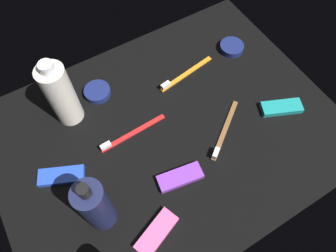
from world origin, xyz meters
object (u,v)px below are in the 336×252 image
bodywash_bottle (61,95)px  cream_tin_right (232,47)px  toothbrush_red (129,134)px  cream_tin_left (97,92)px  snack_bar_blue (61,176)px  snack_bar_pink (157,233)px  snack_bar_purple (180,177)px  lotion_bottle (96,206)px  toothbrush_brown (224,133)px  snack_bar_teal (281,107)px  toothbrush_orange (183,75)px

bodywash_bottle → cream_tin_right: bearing=176.4°
bodywash_bottle → cream_tin_right: (-48.68, 3.07, -8.31)cm
toothbrush_red → cream_tin_left: (1.41, -15.52, 0.29)cm
snack_bar_blue → cream_tin_left: cream_tin_left is taller
bodywash_bottle → toothbrush_red: size_ratio=1.11×
bodywash_bottle → cream_tin_left: (-8.66, -2.55, -8.30)cm
snack_bar_pink → cream_tin_right: bearing=-164.0°
bodywash_bottle → snack_bar_purple: bodywash_bottle is taller
lotion_bottle → toothbrush_brown: size_ratio=1.29×
bodywash_bottle → snack_bar_pink: 37.90cm
snack_bar_pink → cream_tin_right: cream_tin_right is taller
snack_bar_teal → toothbrush_brown: bearing=17.6°
snack_bar_pink → cream_tin_left: cream_tin_left is taller
snack_bar_blue → snack_bar_purple: bearing=172.8°
toothbrush_orange → cream_tin_right: toothbrush_orange is taller
lotion_bottle → cream_tin_left: bearing=-112.6°
lotion_bottle → toothbrush_orange: lotion_bottle is taller
snack_bar_blue → snack_bar_pink: bearing=143.7°
lotion_bottle → bodywash_bottle: 27.96cm
toothbrush_orange → bodywash_bottle: bearing=-7.7°
snack_bar_blue → toothbrush_orange: bearing=-141.1°
lotion_bottle → cream_tin_right: 58.59cm
toothbrush_brown → snack_bar_blue: size_ratio=1.47×
snack_bar_purple → lotion_bottle: bearing=6.1°
toothbrush_brown → bodywash_bottle: bearing=-38.9°
toothbrush_brown → toothbrush_orange: bearing=-92.8°
toothbrush_orange → snack_bar_blue: bearing=14.5°
bodywash_bottle → cream_tin_right: size_ratio=2.91×
bodywash_bottle → snack_bar_blue: 18.76cm
toothbrush_brown → snack_bar_pink: size_ratio=1.47×
snack_bar_teal → toothbrush_orange: bearing=-30.5°
cream_tin_left → cream_tin_right: bearing=172.0°
lotion_bottle → toothbrush_brown: bearing=-174.8°
lotion_bottle → snack_bar_purple: 20.48cm
lotion_bottle → toothbrush_orange: (-35.33, -23.42, -8.06)cm
toothbrush_brown → toothbrush_red: bearing=-29.7°
toothbrush_brown → snack_bar_blue: 39.96cm
bodywash_bottle → cream_tin_right: bodywash_bottle is taller
toothbrush_brown → cream_tin_right: toothbrush_brown is taller
cream_tin_right → snack_bar_teal: bearing=87.0°
toothbrush_brown → snack_bar_teal: toothbrush_brown is taller
toothbrush_red → snack_bar_purple: toothbrush_red is taller
toothbrush_red → bodywash_bottle: bearing=-52.2°
toothbrush_brown → snack_bar_purple: toothbrush_brown is taller
lotion_bottle → snack_bar_pink: size_ratio=1.90×
lotion_bottle → snack_bar_pink: lotion_bottle is taller
cream_tin_left → snack_bar_teal: bearing=143.4°
toothbrush_orange → snack_bar_purple: toothbrush_orange is taller
toothbrush_orange → snack_bar_blue: 41.02cm
toothbrush_orange → cream_tin_right: bearing=-176.1°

